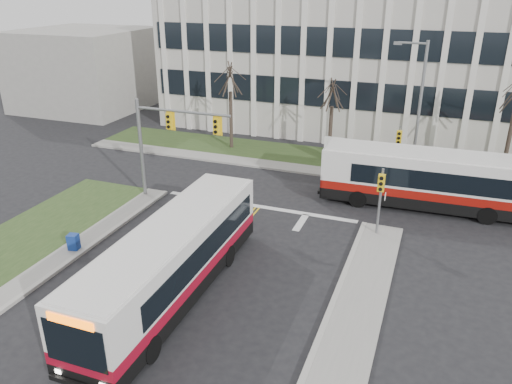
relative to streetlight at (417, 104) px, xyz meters
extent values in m
plane|color=black|center=(-8.03, -16.20, -5.19)|extent=(120.00, 120.00, 0.00)
cube|color=#9E9B93|center=(-3.03, -1.00, -5.12)|extent=(44.00, 1.60, 0.14)
cube|color=#2C431C|center=(-3.03, 1.80, -5.13)|extent=(44.00, 5.00, 0.12)
cube|color=#BAB4AB|center=(-3.03, 13.80, 0.81)|extent=(40.00, 16.00, 12.00)
cube|color=#9E9B93|center=(-34.03, 9.80, -1.19)|extent=(12.00, 12.00, 8.00)
cylinder|color=slate|center=(-15.33, -9.00, -2.09)|extent=(0.22, 0.22, 6.20)
cylinder|color=slate|center=(-12.33, -9.00, 0.51)|extent=(6.00, 0.16, 0.16)
cube|color=yellow|center=(-13.13, -9.15, -0.09)|extent=(0.34, 0.24, 0.92)
cube|color=yellow|center=(-10.13, -9.15, -0.09)|extent=(0.34, 0.24, 0.92)
cylinder|color=slate|center=(-0.83, -9.20, -3.29)|extent=(0.14, 0.14, 3.80)
cube|color=yellow|center=(-0.83, -9.40, -2.09)|extent=(0.34, 0.24, 0.92)
cylinder|color=slate|center=(-0.83, -0.70, -3.29)|extent=(0.14, 0.14, 3.80)
cube|color=yellow|center=(-0.83, -0.90, -2.09)|extent=(0.34, 0.24, 0.92)
cylinder|color=slate|center=(0.17, 0.00, -0.59)|extent=(0.20, 0.20, 9.20)
cylinder|color=slate|center=(-0.73, 0.00, 3.81)|extent=(1.80, 0.14, 0.14)
cube|color=slate|center=(-1.63, 0.00, 3.76)|extent=(0.50, 0.25, 0.18)
cylinder|color=slate|center=(-6.13, 1.30, -4.69)|extent=(0.08, 0.08, 1.00)
cylinder|color=slate|center=(-4.93, 1.30, -4.69)|extent=(0.08, 0.08, 1.00)
cube|color=white|center=(-5.53, 1.30, -3.99)|extent=(1.50, 0.12, 1.60)
cylinder|color=#42352B|center=(-14.03, 1.80, -2.88)|extent=(0.28, 0.28, 4.62)
cylinder|color=#42352B|center=(-6.03, 2.00, -3.15)|extent=(0.28, 0.28, 4.09)
cylinder|color=#42352B|center=(5.97, 1.80, -2.72)|extent=(0.28, 0.28, 4.95)
cube|color=navy|center=(-14.83, -16.36, -4.72)|extent=(0.58, 0.54, 0.95)
camera|label=1|loc=(1.51, -33.70, 7.45)|focal=35.00mm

